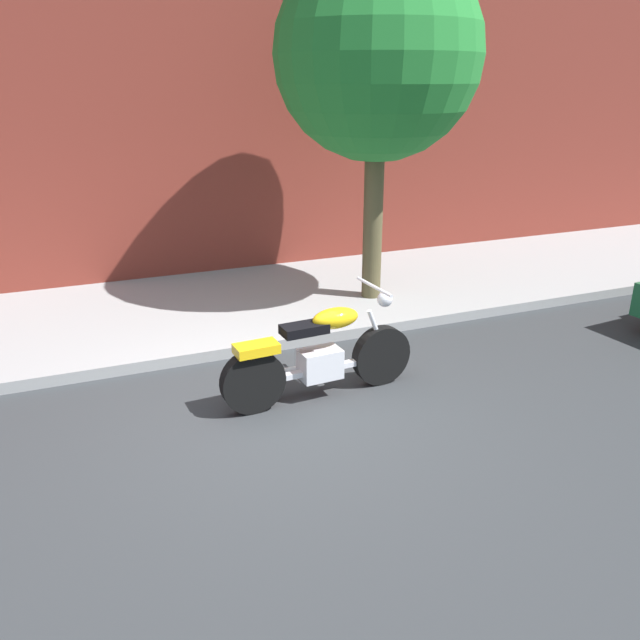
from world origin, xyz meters
TOP-DOWN VIEW (x-y plane):
  - ground_plane at (0.00, 0.00)m, footprint 60.00×60.00m
  - sidewalk at (0.00, 3.32)m, footprint 25.99×3.36m
  - building_facade at (0.00, 5.25)m, footprint 25.99×0.50m
  - motorcycle at (0.49, 0.31)m, footprint 2.19×0.70m
  - street_tree at (2.33, 2.78)m, footprint 2.80×2.80m

SIDE VIEW (x-z plane):
  - ground_plane at x=0.00m, z-range 0.00..0.00m
  - sidewalk at x=0.00m, z-range 0.00..0.14m
  - motorcycle at x=0.49m, z-range -0.12..1.06m
  - street_tree at x=2.33m, z-range 1.04..5.96m
  - building_facade at x=0.00m, z-range 0.00..8.39m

